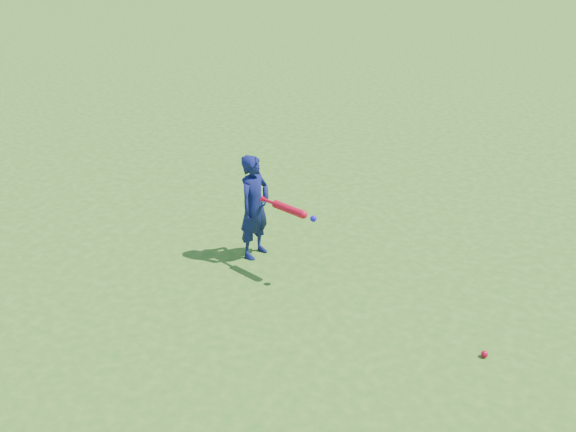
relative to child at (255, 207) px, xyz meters
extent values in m
plane|color=#366F1A|center=(-0.75, -0.59, -0.61)|extent=(80.00, 80.00, 0.00)
imported|color=#10164F|center=(0.00, 0.00, 0.00)|extent=(0.36, 0.48, 1.21)
sphere|color=red|center=(2.71, -0.76, -0.57)|extent=(0.06, 0.06, 0.06)
cylinder|color=red|center=(0.15, -0.10, 0.17)|extent=(0.03, 0.06, 0.06)
cylinder|color=red|center=(0.24, -0.12, 0.17)|extent=(0.19, 0.09, 0.03)
cylinder|color=red|center=(0.52, -0.20, 0.17)|extent=(0.41, 0.20, 0.09)
sphere|color=red|center=(0.71, -0.26, 0.17)|extent=(0.09, 0.09, 0.09)
sphere|color=#1D0DEA|center=(0.84, -0.30, 0.17)|extent=(0.07, 0.07, 0.07)
camera|label=1|loc=(3.08, -5.64, 3.07)|focal=40.00mm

